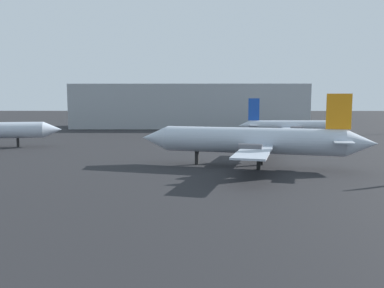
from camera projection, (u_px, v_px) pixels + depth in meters
airplane_on_taxiway at (253, 141)px, 51.65m from camera, size 30.51×26.92×9.57m
airplane_far_right at (291, 126)px, 91.25m from camera, size 25.24×24.85×9.12m
terminal_building at (189, 106)px, 125.96m from camera, size 71.93×19.40×13.49m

